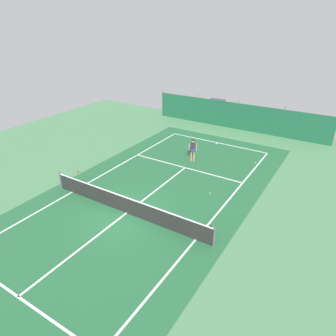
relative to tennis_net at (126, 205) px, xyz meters
name	(u,v)px	position (x,y,z in m)	size (l,w,h in m)	color
ground_plane	(127,213)	(0.00, 0.00, -0.51)	(36.00, 36.00, 0.00)	#4C8456
court_surface	(127,213)	(0.00, 0.00, -0.51)	(11.02, 26.60, 0.01)	#236038
tennis_net	(126,205)	(0.00, 0.00, 0.00)	(10.12, 0.10, 1.10)	black
back_fence	(238,120)	(0.00, 16.57, 0.16)	(16.30, 0.98, 2.70)	#14472D
tennis_player	(193,149)	(-0.09, 7.61, 0.45)	(0.57, 0.82, 1.64)	#9E7051
tennis_ball_near_player	(255,163)	(3.89, 9.69, -0.48)	(0.07, 0.07, 0.07)	#CCDB33
tennis_ball_midcourt	(144,158)	(-3.30, 6.12, -0.48)	(0.07, 0.07, 0.07)	#CCDB33
tennis_ball_by_sideline	(210,193)	(2.92, 4.15, -0.48)	(0.07, 0.07, 0.07)	#CCDB33
parked_car	(215,109)	(-3.33, 18.61, 0.33)	(2.12, 4.25, 1.68)	silver
water_bottle	(77,172)	(-5.67, 1.81, -0.39)	(0.08, 0.08, 0.24)	#D84C38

